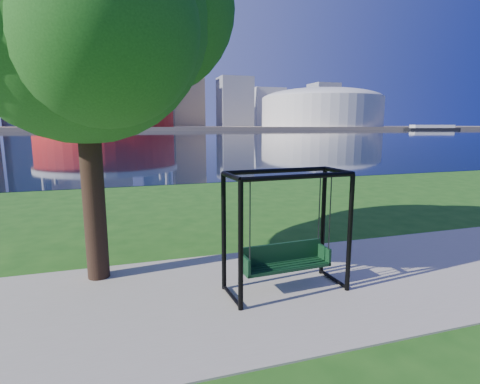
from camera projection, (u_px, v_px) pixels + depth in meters
name	position (u px, v px, depth m)	size (l,w,h in m)	color
ground	(242.00, 282.00, 6.97)	(900.00, 900.00, 0.00)	#1E5114
path	(251.00, 292.00, 6.50)	(120.00, 4.00, 0.03)	#9E937F
river	(128.00, 136.00, 102.69)	(900.00, 180.00, 0.02)	black
far_bank	(123.00, 128.00, 293.96)	(900.00, 228.00, 2.00)	#937F60
stadium	(105.00, 106.00, 222.03)	(83.00, 83.00, 32.00)	maroon
arena	(321.00, 107.00, 264.86)	(84.00, 84.00, 26.56)	beige
skyline	(115.00, 84.00, 299.13)	(392.00, 66.00, 96.50)	gray
swing	(286.00, 234.00, 6.43)	(2.12, 1.01, 2.13)	black
park_tree	(77.00, 6.00, 6.32)	(5.63, 5.09, 6.99)	black
barge	(432.00, 128.00, 231.97)	(33.07, 15.34, 3.20)	black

